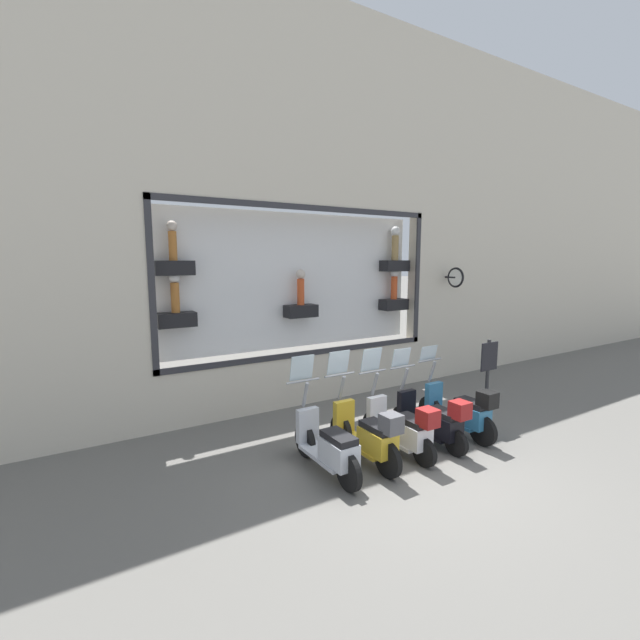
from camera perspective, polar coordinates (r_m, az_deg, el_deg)
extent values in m
plane|color=#66635E|center=(7.39, 12.33, -18.27)|extent=(120.00, 120.00, 0.00)
cube|color=beige|center=(17.45, 30.62, 10.54)|extent=(0.40, 14.70, 8.70)
cube|color=beige|center=(9.92, -2.15, -7.71)|extent=(0.40, 6.59, 1.12)
cube|color=beige|center=(10.10, -2.35, 27.12)|extent=(0.40, 6.59, 4.28)
cube|color=#2D2D33|center=(9.43, -1.63, 14.76)|extent=(0.04, 6.59, 0.12)
cube|color=#2D2D33|center=(9.59, -1.56, -4.43)|extent=(0.04, 6.59, 0.12)
cube|color=#2D2D33|center=(11.33, 12.84, 5.39)|extent=(0.04, 0.12, 3.29)
cube|color=#2D2D33|center=(8.27, -21.53, 4.13)|extent=(0.04, 0.12, 3.29)
cube|color=white|center=(9.87, -3.21, 5.22)|extent=(0.04, 6.35, 3.05)
cube|color=black|center=(11.25, 9.92, 7.13)|extent=(0.36, 0.73, 0.28)
cylinder|color=#9E7F4C|center=(11.25, 9.98, 9.44)|extent=(0.17, 0.17, 0.63)
sphere|color=white|center=(11.27, 10.03, 11.61)|extent=(0.23, 0.23, 0.23)
cube|color=black|center=(8.68, -18.91, 6.58)|extent=(0.36, 0.73, 0.28)
cylinder|color=#B26B2D|center=(8.68, -19.04, 9.32)|extent=(0.15, 0.15, 0.55)
sphere|color=beige|center=(8.70, -19.16, 11.78)|extent=(0.20, 0.20, 0.20)
cube|color=black|center=(11.31, 9.80, 2.06)|extent=(0.36, 0.73, 0.28)
cylinder|color=#CC4C23|center=(11.27, 9.85, 4.25)|extent=(0.16, 0.16, 0.59)
sphere|color=white|center=(11.25, 9.90, 6.27)|extent=(0.21, 0.21, 0.21)
cube|color=black|center=(9.73, -2.57, 1.21)|extent=(0.36, 0.73, 0.28)
cylinder|color=#CC4C23|center=(9.69, -2.59, 3.77)|extent=(0.16, 0.16, 0.59)
sphere|color=beige|center=(9.66, -2.60, 6.14)|extent=(0.21, 0.21, 0.21)
cube|color=black|center=(8.76, -18.62, 0.04)|extent=(0.36, 0.73, 0.28)
cylinder|color=#B26B2D|center=(8.71, -18.74, 2.84)|extent=(0.16, 0.16, 0.58)
sphere|color=white|center=(8.69, -18.86, 5.43)|extent=(0.21, 0.21, 0.21)
cylinder|color=black|center=(11.96, 17.00, 5.47)|extent=(0.35, 0.05, 0.05)
torus|color=black|center=(11.85, 17.63, 5.42)|extent=(0.54, 0.06, 0.54)
cylinder|color=white|center=(11.85, 17.63, 5.42)|extent=(0.44, 0.03, 0.44)
cylinder|color=black|center=(9.04, 14.43, -11.48)|extent=(0.54, 0.09, 0.54)
cylinder|color=black|center=(8.27, 20.90, -13.65)|extent=(0.54, 0.09, 0.54)
cube|color=teal|center=(8.65, 17.50, -12.62)|extent=(1.02, 0.38, 0.06)
cube|color=teal|center=(8.35, 19.53, -11.92)|extent=(0.61, 0.35, 0.36)
cube|color=black|center=(8.28, 19.61, -10.42)|extent=(0.58, 0.31, 0.10)
cube|color=teal|center=(8.89, 14.92, -9.82)|extent=(0.12, 0.37, 0.56)
cylinder|color=gray|center=(8.80, 14.71, -6.65)|extent=(0.20, 0.06, 0.45)
cylinder|color=gray|center=(8.80, 14.44, -5.21)|extent=(0.04, 0.60, 0.04)
cube|color=silver|center=(8.79, 14.28, -4.25)|extent=(0.08, 0.42, 0.28)
cube|color=black|center=(8.05, 21.42, -9.85)|extent=(0.28, 0.28, 0.28)
cylinder|color=black|center=(8.61, 10.81, -12.70)|extent=(0.45, 0.09, 0.45)
cylinder|color=black|center=(7.74, 17.70, -15.37)|extent=(0.45, 0.09, 0.45)
cube|color=black|center=(8.16, 14.05, -14.06)|extent=(1.02, 0.39, 0.06)
cube|color=black|center=(7.85, 16.09, -13.41)|extent=(0.61, 0.35, 0.36)
cube|color=black|center=(7.77, 16.16, -11.82)|extent=(0.58, 0.31, 0.10)
cube|color=black|center=(8.42, 11.45, -11.03)|extent=(0.12, 0.37, 0.56)
cylinder|color=gray|center=(8.32, 11.22, -7.69)|extent=(0.20, 0.06, 0.45)
cylinder|color=gray|center=(8.32, 10.93, -6.17)|extent=(0.04, 0.60, 0.04)
cube|color=silver|center=(8.30, 10.78, -4.91)|extent=(0.09, 0.42, 0.36)
cube|color=maroon|center=(7.51, 18.16, -11.33)|extent=(0.28, 0.28, 0.28)
cylinder|color=black|center=(8.17, 6.98, -13.72)|extent=(0.47, 0.09, 0.47)
cylinder|color=black|center=(7.26, 13.75, -16.78)|extent=(0.47, 0.09, 0.47)
cube|color=silver|center=(7.70, 10.14, -15.27)|extent=(1.02, 0.39, 0.06)
cube|color=silver|center=(7.37, 12.16, -14.66)|extent=(0.61, 0.35, 0.36)
cube|color=black|center=(7.28, 12.22, -12.99)|extent=(0.58, 0.31, 0.10)
cube|color=silver|center=(7.97, 7.56, -11.99)|extent=(0.12, 0.37, 0.56)
cylinder|color=gray|center=(7.87, 7.30, -8.46)|extent=(0.20, 0.06, 0.45)
cylinder|color=gray|center=(7.86, 7.01, -6.85)|extent=(0.04, 0.61, 0.04)
cube|color=silver|center=(7.84, 6.86, -5.26)|extent=(0.11, 0.42, 0.43)
cube|color=maroon|center=(7.00, 14.19, -12.52)|extent=(0.28, 0.28, 0.28)
cylinder|color=black|center=(7.72, 2.82, -14.60)|extent=(0.56, 0.09, 0.56)
cylinder|color=black|center=(6.82, 9.02, -17.91)|extent=(0.56, 0.09, 0.56)
cube|color=gold|center=(7.26, 5.70, -16.27)|extent=(1.02, 0.39, 0.06)
cube|color=gold|center=(6.91, 7.66, -15.72)|extent=(0.61, 0.35, 0.36)
cube|color=black|center=(6.82, 7.70, -13.95)|extent=(0.58, 0.31, 0.10)
cube|color=gold|center=(7.55, 3.19, -12.72)|extent=(0.12, 0.37, 0.56)
cylinder|color=gray|center=(7.45, 2.92, -9.01)|extent=(0.20, 0.06, 0.45)
cylinder|color=gray|center=(7.44, 2.63, -7.30)|extent=(0.04, 0.60, 0.04)
cube|color=silver|center=(7.42, 2.47, -5.66)|extent=(0.10, 0.42, 0.42)
cube|color=#4C4C51|center=(6.54, 9.47, -13.46)|extent=(0.28, 0.28, 0.28)
cylinder|color=black|center=(7.38, -2.01, -15.74)|extent=(0.55, 0.09, 0.55)
cylinder|color=black|center=(6.42, 3.83, -19.59)|extent=(0.55, 0.09, 0.55)
cube|color=#B7BCC6|center=(6.89, 0.68, -17.66)|extent=(1.02, 0.38, 0.06)
cube|color=#B7BCC6|center=(6.52, 2.50, -17.20)|extent=(0.61, 0.35, 0.36)
cube|color=black|center=(6.42, 2.51, -15.34)|extent=(0.58, 0.31, 0.10)
cube|color=#B7BCC6|center=(7.20, -1.68, -13.82)|extent=(0.12, 0.37, 0.56)
cylinder|color=gray|center=(7.09, -1.98, -9.93)|extent=(0.20, 0.06, 0.45)
cylinder|color=gray|center=(7.08, -2.26, -8.13)|extent=(0.04, 0.60, 0.04)
cube|color=silver|center=(7.06, -2.43, -6.38)|extent=(0.10, 0.42, 0.42)
cylinder|color=#232326|center=(9.29, 21.09, -12.92)|extent=(0.36, 0.36, 0.02)
cylinder|color=#232326|center=(9.03, 21.37, -7.86)|extent=(0.07, 0.07, 1.73)
cube|color=black|center=(8.89, 21.65, -4.54)|extent=(0.03, 0.45, 0.55)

